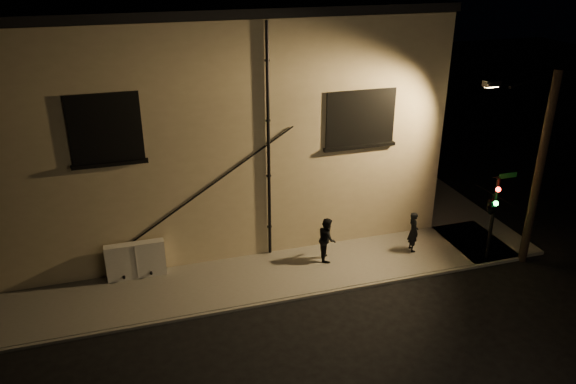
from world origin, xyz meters
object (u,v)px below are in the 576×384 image
object	(u,v)px
traffic_signal	(492,205)
pedestrian_a	(413,232)
streetlamp_pole	(536,165)
utility_cabinet	(136,260)
pedestrian_b	(327,239)

from	to	relation	value
traffic_signal	pedestrian_a	bearing A→B (deg)	147.16
streetlamp_pole	traffic_signal	bearing A→B (deg)	170.85
utility_cabinet	traffic_signal	world-z (taller)	traffic_signal
utility_cabinet	pedestrian_b	world-z (taller)	pedestrian_b
traffic_signal	streetlamp_pole	xyz separation A→B (m)	(1.36, -0.22, 1.40)
utility_cabinet	streetlamp_pole	distance (m)	14.04
utility_cabinet	streetlamp_pole	bearing A→B (deg)	-11.49
pedestrian_b	utility_cabinet	bearing A→B (deg)	96.79
utility_cabinet	streetlamp_pole	size ratio (longest dim) A/B	0.28
pedestrian_b	streetlamp_pole	distance (m)	7.60
utility_cabinet	traffic_signal	xyz separation A→B (m)	(12.08, -2.51, 1.55)
pedestrian_a	streetlamp_pole	size ratio (longest dim) A/B	0.22
utility_cabinet	pedestrian_b	size ratio (longest dim) A/B	1.21
pedestrian_a	pedestrian_b	distance (m)	3.29
utility_cabinet	pedestrian_b	bearing A→B (deg)	-6.60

